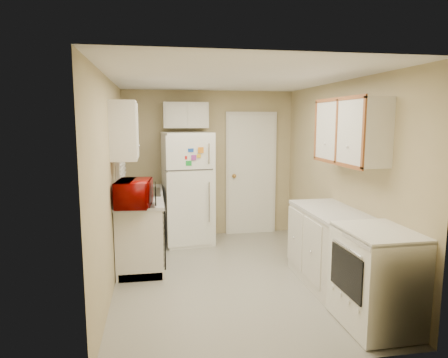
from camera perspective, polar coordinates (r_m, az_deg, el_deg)
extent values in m
plane|color=#B3B1A6|center=(5.11, 0.99, -13.69)|extent=(3.80, 3.80, 0.00)
plane|color=white|center=(4.76, 1.06, 14.17)|extent=(3.80, 3.80, 0.00)
plane|color=tan|center=(4.73, -15.87, -0.70)|extent=(3.80, 3.80, 0.00)
plane|color=tan|center=(5.23, 16.25, 0.14)|extent=(3.80, 3.80, 0.00)
plane|color=tan|center=(6.65, -2.07, 2.16)|extent=(2.80, 2.80, 0.00)
plane|color=tan|center=(2.98, 7.98, -5.70)|extent=(2.80, 2.80, 0.00)
cube|color=silver|center=(5.74, -11.65, -6.62)|extent=(0.60, 1.80, 0.90)
cube|color=black|center=(5.15, -8.61, -7.83)|extent=(0.03, 0.58, 0.72)
cube|color=gray|center=(5.80, -11.73, -2.33)|extent=(0.54, 0.74, 0.16)
imported|color=#7B0401|center=(4.87, -12.71, -2.12)|extent=(0.60, 0.37, 0.38)
imported|color=silver|center=(6.14, -12.07, -0.42)|extent=(0.09, 0.09, 0.16)
cube|color=silver|center=(5.73, -14.56, 4.91)|extent=(0.10, 0.98, 1.08)
cube|color=silver|center=(4.88, -14.13, 6.72)|extent=(0.30, 0.45, 0.70)
cube|color=white|center=(6.26, -5.21, -1.31)|extent=(0.79, 0.78, 1.74)
cube|color=silver|center=(6.42, -5.51, 9.06)|extent=(0.70, 0.30, 0.40)
cube|color=white|center=(6.76, 3.87, 0.72)|extent=(0.86, 0.06, 2.08)
cube|color=silver|center=(4.58, 16.89, -10.72)|extent=(0.60, 2.00, 0.90)
cube|color=white|center=(4.07, 21.09, -13.05)|extent=(0.64, 0.78, 0.94)
cube|color=silver|center=(4.67, 17.59, 6.52)|extent=(0.30, 1.20, 0.70)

